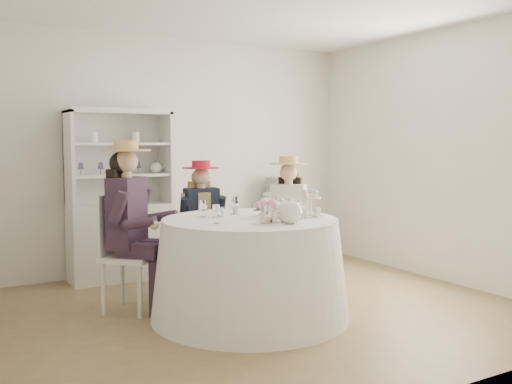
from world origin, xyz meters
TOP-DOWN VIEW (x-y plane):
  - ground at (0.00, 0.00)m, footprint 4.50×4.50m
  - ceiling at (0.00, 0.00)m, footprint 4.50×4.50m
  - wall_back at (0.00, 2.00)m, footprint 4.50×0.00m
  - wall_front at (0.00, -2.00)m, footprint 4.50×0.00m
  - wall_right at (2.25, 0.00)m, footprint 0.00×4.50m
  - tea_table at (-0.20, -0.14)m, footprint 1.68×1.68m
  - hutch at (-0.74, 1.76)m, footprint 1.24×0.79m
  - side_table at (1.28, 1.75)m, footprint 0.51×0.51m
  - hatbox at (1.28, 1.75)m, footprint 0.43×0.43m
  - guest_left at (-1.02, 0.54)m, footprint 0.64×0.64m
  - guest_mid at (-0.15, 0.93)m, footprint 0.48×0.50m
  - guest_right at (0.63, 0.54)m, footprint 0.57×0.57m
  - spare_chair at (-0.14, 1.10)m, footprint 0.44×0.44m
  - teacup_a at (-0.39, 0.07)m, footprint 0.10×0.10m
  - teacup_b at (-0.19, 0.14)m, footprint 0.06×0.06m
  - teacup_c at (0.04, 0.02)m, footprint 0.09×0.09m
  - flower_bowl at (-0.02, -0.23)m, footprint 0.27×0.27m
  - flower_arrangement at (0.01, -0.12)m, footprint 0.20×0.20m
  - table_teapot at (-0.07, -0.55)m, footprint 0.28×0.20m
  - sandwich_plate at (-0.23, -0.50)m, footprint 0.26×0.26m
  - cupcake_stand at (0.30, -0.32)m, footprint 0.25×0.25m
  - stemware_set at (-0.20, -0.14)m, footprint 0.85×0.89m

SIDE VIEW (x-z plane):
  - ground at x=0.00m, z-range 0.00..0.00m
  - side_table at x=1.28m, z-range 0.00..0.72m
  - tea_table at x=-0.20m, z-range 0.00..0.85m
  - spare_chair at x=-0.14m, z-range 0.04..1.02m
  - hutch at x=-0.74m, z-range -0.27..1.58m
  - guest_mid at x=-0.15m, z-range 0.09..1.40m
  - guest_right at x=0.63m, z-range 0.09..1.44m
  - guest_left at x=-1.02m, z-range 0.10..1.61m
  - sandwich_plate at x=-0.23m, z-range 0.84..0.90m
  - flower_bowl at x=-0.02m, z-range 0.85..0.90m
  - teacup_b at x=-0.19m, z-range 0.85..0.91m
  - teacup_c at x=0.04m, z-range 0.85..0.92m
  - hatbox at x=1.28m, z-range 0.72..1.06m
  - teacup_a at x=-0.39m, z-range 0.85..0.93m
  - stemware_set at x=-0.20m, z-range 0.85..1.00m
  - cupcake_stand at x=0.30m, z-range 0.82..1.05m
  - table_teapot at x=-0.07m, z-range 0.84..1.05m
  - flower_arrangement at x=0.01m, z-range 0.91..0.99m
  - wall_back at x=0.00m, z-range -0.90..3.60m
  - wall_front at x=0.00m, z-range -0.90..3.60m
  - wall_right at x=2.25m, z-range -0.90..3.60m
  - ceiling at x=0.00m, z-range 2.70..2.70m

